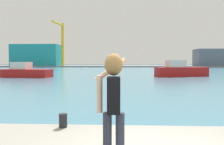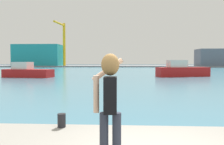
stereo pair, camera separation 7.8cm
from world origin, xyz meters
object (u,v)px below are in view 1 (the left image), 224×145
at_px(person_photographer, 113,97).
at_px(boat_moored, 26,72).
at_px(warehouse_left, 37,55).
at_px(boat_moored_2, 181,70).
at_px(warehouse_right, 213,58).
at_px(harbor_bollard, 63,120).
at_px(port_crane, 62,40).

relative_size(person_photographer, boat_moored, 0.25).
relative_size(boat_moored, warehouse_left, 0.39).
bearing_deg(boat_moored, boat_moored_2, 17.01).
distance_m(boat_moored_2, warehouse_left, 71.13).
distance_m(warehouse_left, warehouse_right, 67.44).
distance_m(harbor_bollard, warehouse_right, 91.53).
bearing_deg(harbor_bollard, boat_moored, 114.55).
distance_m(harbor_bollard, boat_moored_2, 30.22).
bearing_deg(person_photographer, boat_moored, 23.47).
distance_m(warehouse_left, port_crane, 12.58).
bearing_deg(warehouse_left, boat_moored, -71.09).
bearing_deg(warehouse_left, port_crane, -18.55).
xyz_separation_m(harbor_bollard, port_crane, (-21.71, 82.25, 9.40)).
xyz_separation_m(person_photographer, warehouse_left, (-33.70, 87.85, 2.89)).
distance_m(person_photographer, warehouse_right, 92.88).
relative_size(boat_moored, port_crane, 0.44).
bearing_deg(boat_moored, warehouse_left, 119.19).
bearing_deg(boat_moored, warehouse_right, 61.51).
height_order(warehouse_left, warehouse_right, warehouse_left).
bearing_deg(port_crane, boat_moored, -80.10).
height_order(boat_moored_2, port_crane, port_crane).
bearing_deg(warehouse_left, harbor_bollard, -69.33).
bearing_deg(warehouse_left, boat_moored_2, -53.66).
xyz_separation_m(warehouse_left, port_crane, (10.67, -3.58, 5.61)).
bearing_deg(person_photographer, warehouse_right, -23.04).
relative_size(harbor_bollard, boat_moored_2, 0.04).
height_order(boat_moored, warehouse_left, warehouse_left).
relative_size(warehouse_right, port_crane, 0.81).
xyz_separation_m(warehouse_left, warehouse_right, (67.42, -1.33, -0.95)).
distance_m(boat_moored, warehouse_left, 63.30).
bearing_deg(warehouse_left, warehouse_right, -1.13).
distance_m(person_photographer, warehouse_left, 94.13).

